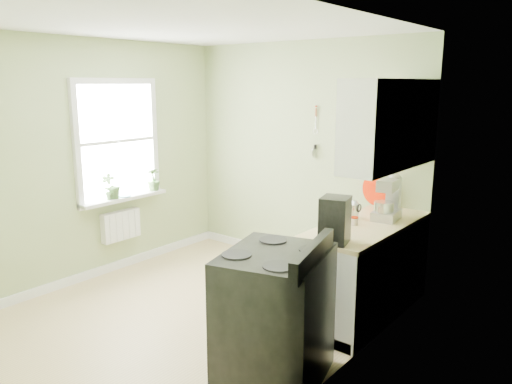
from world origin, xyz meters
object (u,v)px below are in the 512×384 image
Objects in this scene: stand_mixer at (388,200)px; kettle at (354,210)px; coffee_maker at (335,221)px; stove at (275,316)px.

kettle is (-0.26, -0.21, -0.09)m from stand_mixer.
stove is at bearing -93.87° from coffee_maker.
coffee_maker is at bearing -91.88° from stand_mixer.
coffee_maker is (0.05, 0.75, 0.58)m from stove.
stand_mixer is (0.08, 1.72, 0.58)m from stove.
kettle is at bearing 106.42° from coffee_maker.
stove is 6.09× the size of kettle.
kettle is at bearing 96.61° from stove.
coffee_maker reaches higher than kettle.
stove is at bearing -92.74° from stand_mixer.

